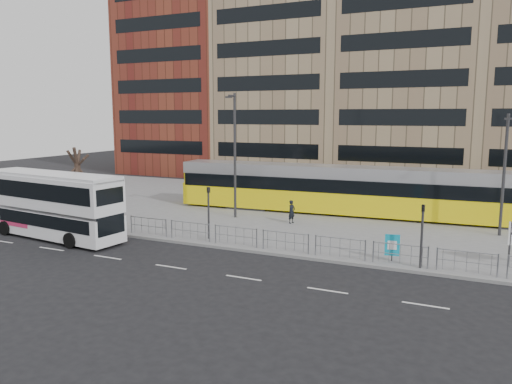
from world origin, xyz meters
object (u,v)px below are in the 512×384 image
at_px(double_decker_bus, 52,203).
at_px(pedestrian, 292,212).
at_px(traffic_light_west, 208,206).
at_px(tram, 376,192).
at_px(lamp_post_west, 235,151).
at_px(ad_panel, 392,246).
at_px(traffic_light_east, 422,228).
at_px(bare_tree, 76,146).
at_px(lamp_post_east, 504,170).

relative_size(double_decker_bus, pedestrian, 6.46).
distance_m(double_decker_bus, traffic_light_west, 9.57).
bearing_deg(tram, lamp_post_west, -155.93).
relative_size(ad_panel, pedestrian, 0.87).
bearing_deg(traffic_light_west, traffic_light_east, 14.78).
distance_m(traffic_light_west, bare_tree, 14.32).
relative_size(tram, traffic_light_east, 9.76).
bearing_deg(pedestrian, traffic_light_east, -106.58).
bearing_deg(bare_tree, pedestrian, 8.70).
bearing_deg(bare_tree, double_decker_bus, -56.25).
bearing_deg(pedestrian, tram, -24.03).
relative_size(double_decker_bus, lamp_post_west, 1.16).
distance_m(double_decker_bus, bare_tree, 8.71).
bearing_deg(bare_tree, tram, 19.11).
height_order(traffic_light_east, lamp_post_east, lamp_post_east).
xyz_separation_m(traffic_light_west, traffic_light_east, (12.14, -0.76, 0.00)).
relative_size(tram, lamp_post_west, 3.45).
bearing_deg(ad_panel, traffic_light_east, -35.33).
distance_m(double_decker_bus, lamp_post_east, 27.27).
xyz_separation_m(lamp_post_west, lamp_post_east, (17.17, 1.86, -0.72)).
xyz_separation_m(tram, traffic_light_east, (4.54, -11.63, 0.19)).
bearing_deg(lamp_post_west, bare_tree, -167.67).
distance_m(traffic_light_west, lamp_post_east, 17.80).
height_order(lamp_post_west, bare_tree, lamp_post_west).
distance_m(lamp_post_east, bare_tree, 29.64).
bearing_deg(lamp_post_west, ad_panel, -27.54).
bearing_deg(pedestrian, lamp_post_west, 108.47).
bearing_deg(ad_panel, lamp_post_west, 140.51).
height_order(ad_panel, traffic_light_east, traffic_light_east).
relative_size(tram, traffic_light_west, 9.76).
relative_size(traffic_light_east, bare_tree, 0.44).
height_order(tram, bare_tree, bare_tree).
height_order(pedestrian, lamp_post_west, lamp_post_west).
distance_m(tram, lamp_post_east, 8.90).
bearing_deg(ad_panel, lamp_post_east, 46.39).
bearing_deg(lamp_post_east, tram, 160.86).
distance_m(double_decker_bus, ad_panel, 19.97).
height_order(ad_panel, traffic_light_west, traffic_light_west).
height_order(double_decker_bus, lamp_post_east, lamp_post_east).
bearing_deg(lamp_post_east, ad_panel, -121.66).
height_order(traffic_light_east, lamp_post_west, lamp_post_west).
xyz_separation_m(lamp_post_west, bare_tree, (-12.11, -2.65, 0.22)).
bearing_deg(traffic_light_west, ad_panel, 17.66).
height_order(tram, ad_panel, tram).
distance_m(ad_panel, lamp_post_west, 14.24).
height_order(pedestrian, lamp_post_east, lamp_post_east).
bearing_deg(pedestrian, traffic_light_west, 174.08).
distance_m(ad_panel, pedestrian, 9.91).
xyz_separation_m(double_decker_bus, traffic_light_east, (21.14, 2.50, -0.03)).
xyz_separation_m(double_decker_bus, lamp_post_east, (24.73, 11.31, 2.05)).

